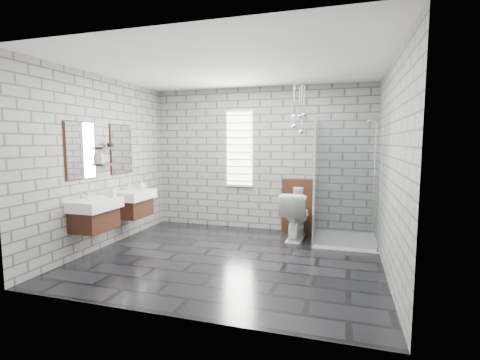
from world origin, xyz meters
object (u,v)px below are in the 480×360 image
at_px(toilet, 296,215).
at_px(cistern_panel, 299,206).
at_px(vanity_left, 93,206).
at_px(shower_enclosure, 339,214).
at_px(vanity_right, 132,196).

bearing_deg(toilet, cistern_panel, -87.57).
bearing_deg(vanity_left, shower_enclosure, 26.71).
xyz_separation_m(vanity_left, toilet, (2.68, 1.81, -0.35)).
bearing_deg(cistern_panel, toilet, -90.00).
relative_size(cistern_panel, toilet, 1.22).
bearing_deg(shower_enclosure, vanity_right, -167.58).
height_order(cistern_panel, shower_enclosure, shower_enclosure).
xyz_separation_m(cistern_panel, shower_enclosure, (0.73, -0.52, 0.00)).
relative_size(vanity_right, toilet, 1.92).
xyz_separation_m(vanity_right, toilet, (2.68, 0.85, -0.35)).
bearing_deg(toilet, vanity_left, 36.49).
bearing_deg(vanity_left, cistern_panel, 39.80).
bearing_deg(cistern_panel, vanity_right, -154.67).
bearing_deg(vanity_right, cistern_panel, 25.33).
relative_size(vanity_right, cistern_panel, 1.57).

